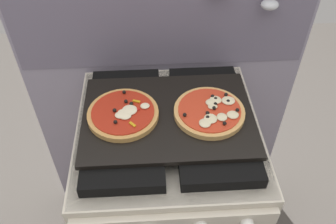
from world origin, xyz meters
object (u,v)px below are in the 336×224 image
baking_tray (168,116)px  pizza_left (123,114)px  stove (168,195)px  pizza_right (210,112)px

baking_tray → pizza_left: size_ratio=2.42×
stove → baking_tray: size_ratio=1.67×
pizza_right → pizza_left: bearing=178.6°
stove → pizza_right: pizza_right is taller
stove → baking_tray: (0.00, 0.00, 0.46)m
stove → baking_tray: bearing=90.0°
stove → pizza_right: (0.13, -0.01, 0.48)m
baking_tray → pizza_right: (0.13, -0.01, 0.02)m
pizza_right → baking_tray: bearing=176.3°
baking_tray → pizza_right: 0.13m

